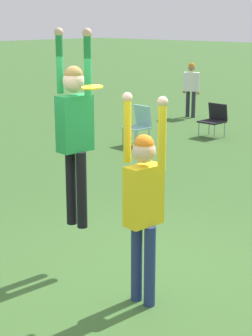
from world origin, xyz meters
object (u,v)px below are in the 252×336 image
at_px(person_jumping, 75,124).
at_px(camping_chair_2, 214,118).
at_px(camping_chair_1, 139,123).
at_px(person_spectator_far, 191,85).
at_px(person_defending, 144,196).
at_px(frisbee, 92,87).

height_order(person_jumping, camping_chair_2, person_jumping).
xyz_separation_m(camping_chair_1, person_spectator_far, (-1.38, 4.01, 0.44)).
bearing_deg(camping_chair_1, camping_chair_2, -104.56).
xyz_separation_m(person_jumping, camping_chair_2, (-3.09, 7.67, -1.28)).
bearing_deg(person_jumping, person_defending, -90.00).
relative_size(frisbee, person_spectator_far, 0.14).
relative_size(person_jumping, frisbee, 10.20).
height_order(camping_chair_1, camping_chair_2, camping_chair_1).
relative_size(person_defending, frisbee, 9.92).
bearing_deg(camping_chair_1, person_defending, 137.40).
bearing_deg(frisbee, person_spectator_far, 120.27).
height_order(camping_chair_2, person_spectator_far, person_spectator_far).
bearing_deg(camping_chair_2, person_defending, 121.61).
relative_size(camping_chair_1, person_spectator_far, 0.57).
xyz_separation_m(person_jumping, camping_chair_1, (-3.87, 5.65, -1.22)).
bearing_deg(person_spectator_far, frisbee, -90.59).
bearing_deg(person_spectator_far, person_jumping, -92.36).
bearing_deg(person_defending, camping_chair_2, -144.86).
relative_size(camping_chair_1, camping_chair_2, 1.12).
relative_size(frisbee, camping_chair_2, 0.27).
relative_size(frisbee, camping_chair_1, 0.24).
distance_m(camping_chair_1, camping_chair_2, 2.16).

